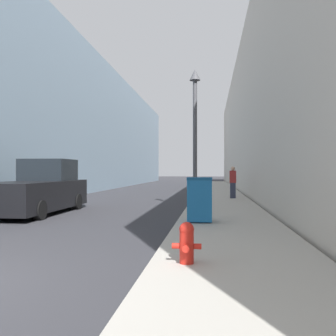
{
  "coord_description": "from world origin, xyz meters",
  "views": [
    {
      "loc": [
        4.29,
        -4.25,
        1.59
      ],
      "look_at": [
        1.77,
        17.6,
        1.75
      ],
      "focal_mm": 40.0,
      "sensor_mm": 36.0,
      "label": 1
    }
  ],
  "objects_px": {
    "trash_bin": "(200,199)",
    "lamppost": "(195,125)",
    "fire_hydrant": "(187,242)",
    "pickup_truck": "(40,190)",
    "pedestrian_on_sidewalk": "(233,182)"
  },
  "relations": [
    {
      "from": "lamppost",
      "to": "pickup_truck",
      "type": "relative_size",
      "value": 1.04
    },
    {
      "from": "pickup_truck",
      "to": "pedestrian_on_sidewalk",
      "type": "distance_m",
      "value": 10.12
    },
    {
      "from": "pickup_truck",
      "to": "pedestrian_on_sidewalk",
      "type": "relative_size",
      "value": 3.22
    },
    {
      "from": "trash_bin",
      "to": "fire_hydrant",
      "type": "bearing_deg",
      "value": -90.75
    },
    {
      "from": "fire_hydrant",
      "to": "lamppost",
      "type": "bearing_deg",
      "value": 91.65
    },
    {
      "from": "trash_bin",
      "to": "lamppost",
      "type": "height_order",
      "value": "lamppost"
    },
    {
      "from": "trash_bin",
      "to": "pickup_truck",
      "type": "height_order",
      "value": "pickup_truck"
    },
    {
      "from": "lamppost",
      "to": "fire_hydrant",
      "type": "bearing_deg",
      "value": -88.35
    },
    {
      "from": "lamppost",
      "to": "pedestrian_on_sidewalk",
      "type": "relative_size",
      "value": 3.35
    },
    {
      "from": "fire_hydrant",
      "to": "pickup_truck",
      "type": "xyz_separation_m",
      "value": [
        -5.99,
        7.45,
        0.38
      ]
    },
    {
      "from": "trash_bin",
      "to": "lamppost",
      "type": "xyz_separation_m",
      "value": [
        -0.34,
        4.71,
        2.67
      ]
    },
    {
      "from": "trash_bin",
      "to": "pickup_truck",
      "type": "bearing_deg",
      "value": 156.39
    },
    {
      "from": "fire_hydrant",
      "to": "pedestrian_on_sidewalk",
      "type": "height_order",
      "value": "pedestrian_on_sidewalk"
    },
    {
      "from": "lamppost",
      "to": "pickup_truck",
      "type": "height_order",
      "value": "lamppost"
    },
    {
      "from": "pedestrian_on_sidewalk",
      "to": "pickup_truck",
      "type": "bearing_deg",
      "value": -138.04
    }
  ]
}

